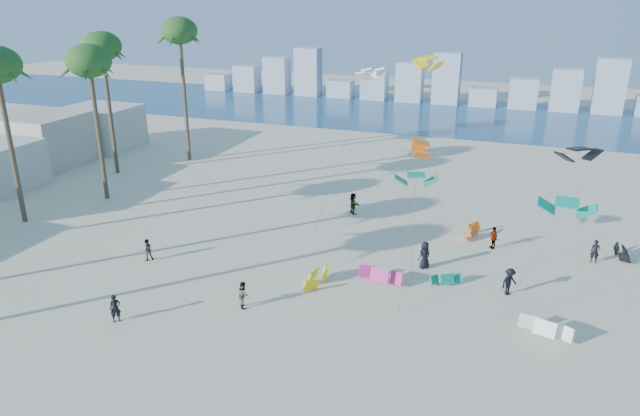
% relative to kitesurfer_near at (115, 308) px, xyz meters
% --- Properties ---
extents(ground, '(220.00, 220.00, 0.00)m').
position_rel_kitesurfer_near_xyz_m(ground, '(5.73, -5.79, -0.84)').
color(ground, beige).
rests_on(ground, ground).
extents(ocean, '(220.00, 220.00, 0.00)m').
position_rel_kitesurfer_near_xyz_m(ocean, '(5.73, 66.21, -0.83)').
color(ocean, navy).
rests_on(ocean, ground).
extents(kitesurfer_near, '(0.71, 0.72, 1.68)m').
position_rel_kitesurfer_near_xyz_m(kitesurfer_near, '(0.00, 0.00, 0.00)').
color(kitesurfer_near, black).
rests_on(kitesurfer_near, ground).
extents(kitesurfer_mid, '(0.98, 1.02, 1.66)m').
position_rel_kitesurfer_near_xyz_m(kitesurfer_mid, '(6.13, 3.99, -0.01)').
color(kitesurfer_mid, gray).
rests_on(kitesurfer_mid, ground).
extents(kitesurfers_far, '(30.38, 15.06, 1.93)m').
position_rel_kitesurfer_near_xyz_m(kitesurfers_far, '(13.48, 15.04, 0.05)').
color(kitesurfers_far, black).
rests_on(kitesurfers_far, ground).
extents(grounded_kites, '(20.74, 15.36, 0.98)m').
position_rel_kitesurfer_near_xyz_m(grounded_kites, '(17.40, 11.61, -0.39)').
color(grounded_kites, yellow).
rests_on(grounded_kites, ground).
extents(flying_kites, '(25.80, 29.32, 16.39)m').
position_rel_kitesurfer_near_xyz_m(flying_kites, '(20.85, 17.64, 9.69)').
color(flying_kites, '#0B8C71').
rests_on(flying_kites, ground).
extents(palm_row, '(9.20, 44.80, 15.40)m').
position_rel_kitesurfer_near_xyz_m(palm_row, '(-16.38, 10.38, 11.42)').
color(palm_row, brown).
rests_on(palm_row, ground).
extents(distant_skyline, '(85.00, 3.00, 8.40)m').
position_rel_kitesurfer_near_xyz_m(distant_skyline, '(4.54, 76.21, 2.25)').
color(distant_skyline, '#9EADBF').
rests_on(distant_skyline, ground).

